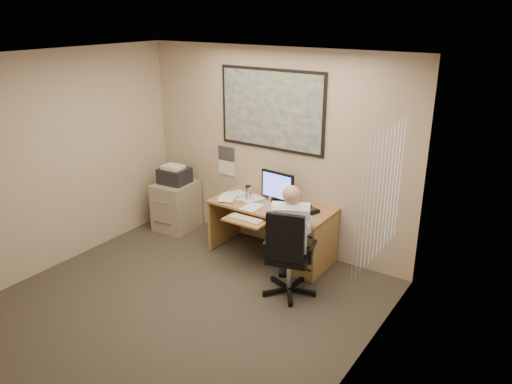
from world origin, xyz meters
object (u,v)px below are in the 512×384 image
Objects in this scene: desk at (295,231)px; person at (291,240)px; filing_cabinet at (176,201)px; office_chair at (286,270)px.

person is at bearing -64.08° from desk.
filing_cabinet is 0.91× the size of office_chair.
person reaches higher than desk.
office_chair is at bearing -21.56° from filing_cabinet.
filing_cabinet is 2.44m from person.
office_chair is (2.33, -0.71, -0.11)m from filing_cabinet.
office_chair is at bearing -126.44° from person.
desk reaches higher than filing_cabinet.
desk is 0.80m from office_chair.
office_chair is 0.82× the size of person.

